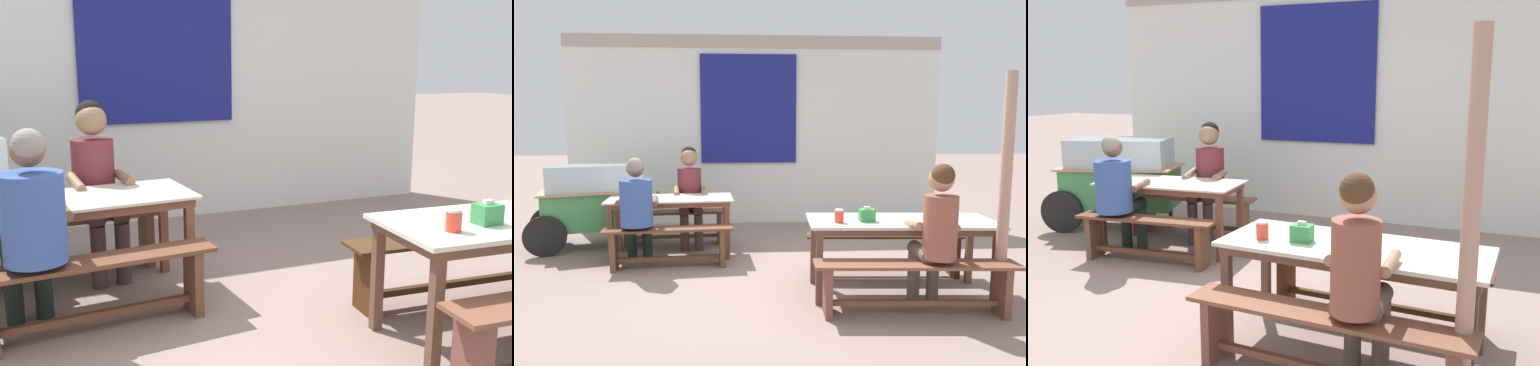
{
  "view_description": "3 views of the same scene",
  "coord_description": "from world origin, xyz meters",
  "views": [
    {
      "loc": [
        -1.46,
        -2.96,
        1.63
      ],
      "look_at": [
        -0.1,
        0.36,
        0.87
      ],
      "focal_mm": 41.48,
      "sensor_mm": 36.0,
      "label": 1
    },
    {
      "loc": [
        -0.23,
        -4.77,
        1.64
      ],
      "look_at": [
        0.09,
        0.57,
        0.96
      ],
      "focal_mm": 33.04,
      "sensor_mm": 36.0,
      "label": 2
    },
    {
      "loc": [
        2.14,
        -3.83,
        1.79
      ],
      "look_at": [
        0.31,
        0.73,
        0.86
      ],
      "focal_mm": 38.42,
      "sensor_mm": 36.0,
      "label": 3
    }
  ],
  "objects": [
    {
      "name": "food_cart",
      "position": [
        -2.2,
        1.55,
        0.64
      ],
      "size": [
        1.85,
        1.17,
        1.09
      ],
      "color": "#469754",
      "rests_on": "ground_plane"
    },
    {
      "name": "dining_table_near",
      "position": [
        1.27,
        -0.45,
        0.65
      ],
      "size": [
        1.79,
        0.81,
        0.73
      ],
      "color": "silver",
      "rests_on": "ground_plane"
    },
    {
      "name": "person_near_front",
      "position": [
        1.43,
        -0.92,
        0.74
      ],
      "size": [
        0.39,
        0.52,
        1.31
      ],
      "color": "#66594F",
      "rests_on": "ground_plane"
    },
    {
      "name": "bench_near_front",
      "position": [
        1.24,
        -0.98,
        0.31
      ],
      "size": [
        1.75,
        0.39,
        0.46
      ],
      "color": "brown",
      "rests_on": "ground_plane"
    },
    {
      "name": "bench_far_front",
      "position": [
        -1.07,
        0.5,
        0.3
      ],
      "size": [
        1.47,
        0.38,
        0.46
      ],
      "color": "brown",
      "rests_on": "ground_plane"
    },
    {
      "name": "bench_far_back",
      "position": [
        -1.16,
        1.55,
        0.31
      ],
      "size": [
        1.49,
        0.43,
        0.46
      ],
      "color": "brown",
      "rests_on": "ground_plane"
    },
    {
      "name": "dining_table_far",
      "position": [
        -1.11,
        1.02,
        0.65
      ],
      "size": [
        1.57,
        0.81,
        0.73
      ],
      "color": "silver",
      "rests_on": "ground_plane"
    },
    {
      "name": "person_left_back_turned",
      "position": [
        -1.42,
        0.53,
        0.72
      ],
      "size": [
        0.51,
        0.6,
        1.26
      ],
      "color": "#1C2924",
      "rests_on": "ground_plane"
    },
    {
      "name": "bench_near_back",
      "position": [
        1.3,
        0.08,
        0.3
      ],
      "size": [
        1.72,
        0.39,
        0.46
      ],
      "color": "#472D16",
      "rests_on": "ground_plane"
    },
    {
      "name": "person_center_facing",
      "position": [
        -0.93,
        1.51,
        0.77
      ],
      "size": [
        0.47,
        0.57,
        1.33
      ],
      "color": "#4A3031",
      "rests_on": "ground_plane"
    },
    {
      "name": "wooden_support_post",
      "position": [
        2.02,
        -0.92,
        1.03
      ],
      "size": [
        0.1,
        0.1,
        2.07
      ],
      "primitive_type": "cylinder",
      "color": "tan",
      "rests_on": "ground_plane"
    },
    {
      "name": "ground_plane",
      "position": [
        0.0,
        0.0,
        0.0
      ],
      "size": [
        40.0,
        40.0,
        0.0
      ],
      "primitive_type": "plane",
      "color": "gray"
    },
    {
      "name": "tissue_box",
      "position": [
        0.93,
        -0.51,
        0.79
      ],
      "size": [
        0.14,
        0.11,
        0.14
      ],
      "color": "#358D48",
      "rests_on": "dining_table_near"
    },
    {
      "name": "backdrop_wall",
      "position": [
        -0.0,
        2.97,
        1.58
      ],
      "size": [
        6.02,
        0.23,
        3.02
      ],
      "color": "white",
      "rests_on": "ground_plane"
    },
    {
      "name": "condiment_jar",
      "position": [
        0.66,
        -0.55,
        0.79
      ],
      "size": [
        0.09,
        0.09,
        0.12
      ],
      "color": "#DA422C",
      "rests_on": "dining_table_near"
    }
  ]
}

